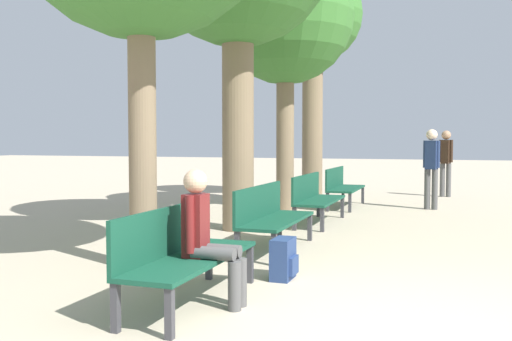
% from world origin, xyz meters
% --- Properties ---
extents(ground_plane, '(80.00, 80.00, 0.00)m').
position_xyz_m(ground_plane, '(0.00, 0.00, 0.00)').
color(ground_plane, '#B7A88E').
extents(bench_row_0, '(0.55, 1.85, 0.86)m').
position_xyz_m(bench_row_0, '(-1.96, 0.19, 0.49)').
color(bench_row_0, '#144733').
rests_on(bench_row_0, ground_plane).
extents(bench_row_1, '(0.55, 1.85, 0.86)m').
position_xyz_m(bench_row_1, '(-1.96, 2.78, 0.49)').
color(bench_row_1, '#144733').
rests_on(bench_row_1, ground_plane).
extents(bench_row_2, '(0.55, 1.85, 0.86)m').
position_xyz_m(bench_row_2, '(-1.96, 5.38, 0.49)').
color(bench_row_2, '#144733').
rests_on(bench_row_2, ground_plane).
extents(bench_row_3, '(0.55, 1.85, 0.86)m').
position_xyz_m(bench_row_3, '(-1.96, 7.97, 0.49)').
color(bench_row_3, '#144733').
rests_on(bench_row_3, ground_plane).
extents(tree_row_2, '(2.81, 2.81, 5.42)m').
position_xyz_m(tree_row_2, '(-2.97, 7.01, 3.97)').
color(tree_row_2, '#7A664C').
rests_on(tree_row_2, ground_plane).
extents(tree_row_3, '(2.42, 2.42, 5.75)m').
position_xyz_m(tree_row_3, '(-2.97, 9.44, 4.37)').
color(tree_row_3, '#7A664C').
rests_on(tree_row_3, ground_plane).
extents(person_seated, '(0.56, 0.32, 1.21)m').
position_xyz_m(person_seated, '(-1.72, 0.20, 0.64)').
color(person_seated, '#4C4C4C').
rests_on(person_seated, ground_plane).
extents(backpack, '(0.24, 0.36, 0.43)m').
position_xyz_m(backpack, '(-1.34, 1.33, 0.21)').
color(backpack, navy).
rests_on(backpack, ground_plane).
extents(pedestrian_near, '(0.35, 0.28, 1.71)m').
position_xyz_m(pedestrian_near, '(0.16, 11.08, 0.98)').
color(pedestrian_near, '#4C4C4C').
rests_on(pedestrian_near, ground_plane).
extents(pedestrian_mid, '(0.34, 0.25, 1.69)m').
position_xyz_m(pedestrian_mid, '(-0.09, 8.15, 0.97)').
color(pedestrian_mid, '#4C4C4C').
rests_on(pedestrian_mid, ground_plane).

